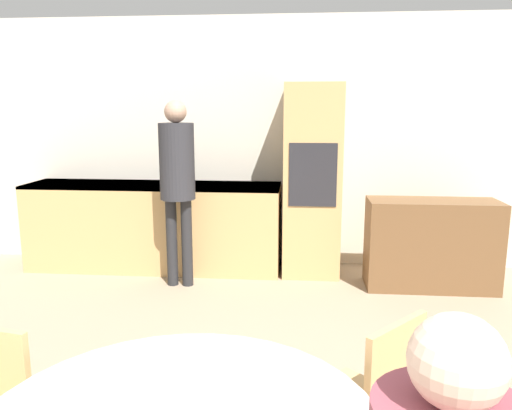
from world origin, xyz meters
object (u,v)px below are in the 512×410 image
(sideboard, at_px, (431,244))
(person_standing, at_px, (177,172))
(oven_unit, at_px, (312,181))
(chair_far_right, at_px, (372,400))

(sideboard, xyz_separation_m, person_standing, (-2.35, -0.14, 0.67))
(oven_unit, bearing_deg, sideboard, -18.15)
(oven_unit, distance_m, sideboard, 1.28)
(oven_unit, height_order, person_standing, oven_unit)
(chair_far_right, distance_m, person_standing, 3.00)
(chair_far_right, xyz_separation_m, person_standing, (-1.44, 2.57, 0.60))
(sideboard, height_order, chair_far_right, chair_far_right)
(oven_unit, relative_size, sideboard, 1.61)
(chair_far_right, height_order, person_standing, person_standing)
(chair_far_right, bearing_deg, sideboard, -156.12)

